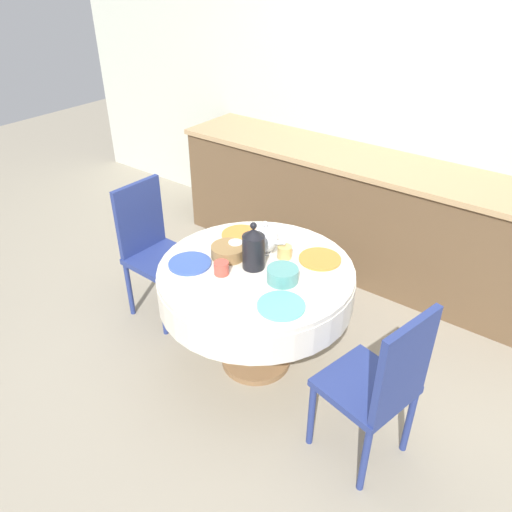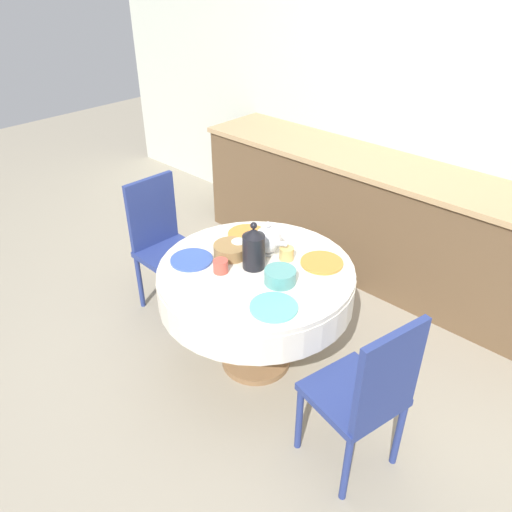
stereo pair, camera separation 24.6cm
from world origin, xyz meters
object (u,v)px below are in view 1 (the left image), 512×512
chair_left (380,383)px  teapot (265,239)px  coffee_carafe (253,249)px  chair_right (152,245)px

chair_left → teapot: size_ratio=4.33×
coffee_carafe → chair_left: bearing=-12.7°
chair_left → teapot: (-0.95, 0.37, 0.28)m
chair_left → chair_right: 1.82m
chair_left → chair_right: bearing=95.6°
chair_right → coffee_carafe: size_ratio=3.35×
chair_left → chair_right: same height
chair_right → teapot: 0.91m
coffee_carafe → chair_right: bearing=178.2°
chair_right → coffee_carafe: bearing=89.9°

